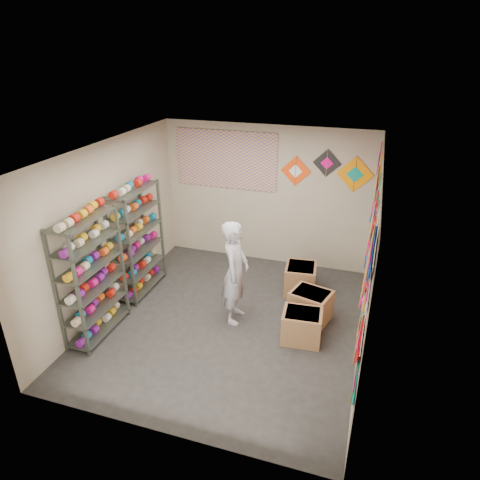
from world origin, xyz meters
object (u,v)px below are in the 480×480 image
(shelf_rack_back, at_px, (138,241))
(carton_c, at_px, (300,279))
(shelf_rack_front, at_px, (92,277))
(carton_b, at_px, (310,305))
(carton_a, at_px, (302,326))
(shopkeeper, at_px, (235,272))

(shelf_rack_back, height_order, carton_c, shelf_rack_back)
(shelf_rack_front, relative_size, carton_b, 3.18)
(carton_a, bearing_deg, carton_c, 96.60)
(shopkeeper, height_order, carton_c, shopkeeper)
(shopkeeper, bearing_deg, shelf_rack_back, 76.20)
(shopkeeper, height_order, carton_b, shopkeeper)
(carton_a, distance_m, carton_c, 1.37)
(carton_b, relative_size, carton_c, 1.04)
(shelf_rack_back, relative_size, carton_c, 3.32)
(shopkeeper, bearing_deg, carton_b, -76.41)
(shopkeeper, bearing_deg, shelf_rack_front, 113.79)
(shelf_rack_back, relative_size, shopkeeper, 1.14)
(carton_c, bearing_deg, shelf_rack_back, -169.79)
(shopkeeper, relative_size, carton_b, 2.80)
(shelf_rack_front, distance_m, shelf_rack_back, 1.30)
(shelf_rack_back, bearing_deg, shelf_rack_front, -90.00)
(shopkeeper, distance_m, carton_b, 1.33)
(shelf_rack_back, distance_m, carton_c, 2.89)
(carton_a, height_order, carton_b, carton_b)
(carton_b, bearing_deg, shopkeeper, -147.33)
(shelf_rack_front, height_order, carton_a, shelf_rack_front)
(shelf_rack_front, xyz_separation_m, carton_b, (3.00, 1.31, -0.71))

